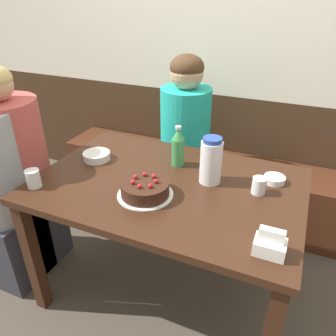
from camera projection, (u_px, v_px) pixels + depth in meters
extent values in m
plane|color=#4C4238|center=(168.00, 287.00, 1.93)|extent=(12.00, 12.00, 0.00)
cube|color=#3D2819|center=(221.00, 150.00, 2.56)|extent=(4.80, 0.04, 0.87)
cube|color=#472314|center=(211.00, 186.00, 2.49)|extent=(2.35, 0.38, 0.45)
cube|color=#381E11|center=(168.00, 186.00, 1.59)|extent=(1.27, 0.85, 0.03)
cube|color=#381E11|center=(33.00, 258.00, 1.66)|extent=(0.06, 0.06, 0.69)
cube|color=#381E11|center=(112.00, 186.00, 2.27)|extent=(0.06, 0.06, 0.69)
cube|color=#381E11|center=(288.00, 229.00, 1.86)|extent=(0.06, 0.06, 0.69)
cylinder|color=white|center=(145.00, 195.00, 1.48)|extent=(0.25, 0.25, 0.01)
cylinder|color=#381E14|center=(145.00, 188.00, 1.46)|extent=(0.22, 0.22, 0.06)
sphere|color=red|center=(154.00, 176.00, 1.48)|extent=(0.02, 0.02, 0.02)
sphere|color=red|center=(145.00, 174.00, 1.49)|extent=(0.02, 0.02, 0.02)
sphere|color=red|center=(135.00, 177.00, 1.47)|extent=(0.02, 0.02, 0.02)
sphere|color=red|center=(133.00, 182.00, 1.43)|extent=(0.02, 0.02, 0.02)
sphere|color=red|center=(139.00, 186.00, 1.40)|extent=(0.02, 0.02, 0.02)
sphere|color=red|center=(150.00, 186.00, 1.40)|extent=(0.02, 0.02, 0.02)
sphere|color=red|center=(157.00, 181.00, 1.44)|extent=(0.02, 0.02, 0.02)
cylinder|color=white|center=(211.00, 162.00, 1.54)|extent=(0.10, 0.10, 0.21)
cylinder|color=#28479E|center=(212.00, 140.00, 1.48)|extent=(0.09, 0.09, 0.02)
cylinder|color=#388E4C|center=(178.00, 152.00, 1.70)|extent=(0.07, 0.07, 0.15)
cone|color=#388E4C|center=(178.00, 134.00, 1.65)|extent=(0.07, 0.07, 0.06)
cylinder|color=silver|center=(178.00, 128.00, 1.63)|extent=(0.03, 0.03, 0.01)
cube|color=white|center=(270.00, 247.00, 1.15)|extent=(0.11, 0.08, 0.05)
cube|color=white|center=(272.00, 235.00, 1.12)|extent=(0.09, 0.03, 0.05)
cylinder|color=white|center=(274.00, 179.00, 1.57)|extent=(0.10, 0.10, 0.03)
cylinder|color=white|center=(97.00, 156.00, 1.78)|extent=(0.15, 0.15, 0.04)
cylinder|color=silver|center=(33.00, 179.00, 1.53)|extent=(0.07, 0.07, 0.09)
cylinder|color=silver|center=(259.00, 186.00, 1.48)|extent=(0.06, 0.06, 0.08)
cube|color=#33333D|center=(32.00, 228.00, 2.06)|extent=(0.34, 0.30, 0.45)
cylinder|color=#BC4C47|center=(12.00, 153.00, 1.80)|extent=(0.36, 0.36, 0.60)
cube|color=#33333D|center=(11.00, 244.00, 1.93)|extent=(0.34, 0.30, 0.45)
cube|color=#33333D|center=(184.00, 191.00, 2.43)|extent=(0.30, 0.34, 0.45)
cylinder|color=#1EB2A3|center=(185.00, 129.00, 2.19)|extent=(0.33, 0.33, 0.54)
sphere|color=tan|center=(187.00, 73.00, 2.01)|extent=(0.21, 0.21, 0.21)
ellipsoid|color=#4C331E|center=(187.00, 67.00, 1.99)|extent=(0.21, 0.21, 0.16)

